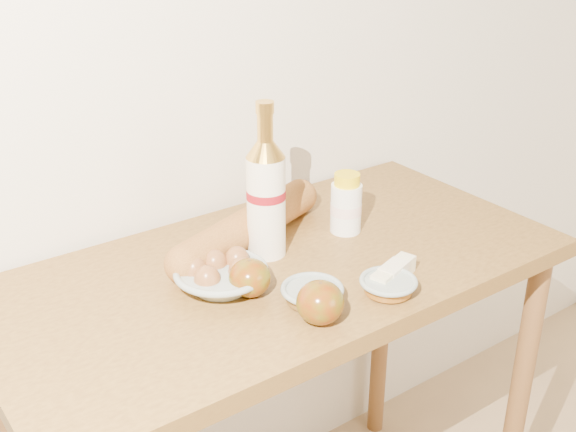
# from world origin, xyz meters

# --- Properties ---
(back_wall) EXTENTS (3.50, 0.02, 2.60)m
(back_wall) POSITION_xyz_m (0.00, 1.51, 1.30)
(back_wall) COLOR silver
(back_wall) RESTS_ON ground
(table) EXTENTS (1.20, 0.60, 0.90)m
(table) POSITION_xyz_m (0.00, 1.18, 0.78)
(table) COLOR olive
(table) RESTS_ON ground
(bourbon_bottle) EXTENTS (0.10, 0.10, 0.33)m
(bourbon_bottle) POSITION_xyz_m (0.00, 1.23, 1.04)
(bourbon_bottle) COLOR white
(bourbon_bottle) RESTS_ON table
(cream_bottle) EXTENTS (0.07, 0.07, 0.14)m
(cream_bottle) POSITION_xyz_m (0.21, 1.22, 0.96)
(cream_bottle) COLOR white
(cream_bottle) RESTS_ON table
(egg_bowl) EXTENTS (0.21, 0.21, 0.07)m
(egg_bowl) POSITION_xyz_m (-0.15, 1.17, 0.93)
(egg_bowl) COLOR #95A39E
(egg_bowl) RESTS_ON table
(baguette) EXTENTS (0.48, 0.24, 0.08)m
(baguette) POSITION_xyz_m (-0.00, 1.29, 0.94)
(baguette) COLOR #B57637
(baguette) RESTS_ON table
(apple_redgreen_front) EXTENTS (0.11, 0.11, 0.08)m
(apple_redgreen_front) POSITION_xyz_m (-0.07, 0.96, 0.94)
(apple_redgreen_front) COLOR #910C07
(apple_redgreen_front) RESTS_ON table
(apple_redgreen_right) EXTENTS (0.09, 0.09, 0.07)m
(apple_redgreen_right) POSITION_xyz_m (-0.12, 1.11, 0.94)
(apple_redgreen_right) COLOR #981108
(apple_redgreen_right) RESTS_ON table
(sugar_bowl) EXTENTS (0.13, 0.13, 0.03)m
(sugar_bowl) POSITION_xyz_m (-0.04, 1.02, 0.92)
(sugar_bowl) COLOR #8C9995
(sugar_bowl) RESTS_ON table
(syrup_bowl) EXTENTS (0.11, 0.11, 0.03)m
(syrup_bowl) POSITION_xyz_m (0.10, 0.96, 0.92)
(syrup_bowl) COLOR #93A09B
(syrup_bowl) RESTS_ON table
(butter_stick) EXTENTS (0.13, 0.07, 0.04)m
(butter_stick) POSITION_xyz_m (0.14, 0.99, 0.92)
(butter_stick) COLOR #F5EBBE
(butter_stick) RESTS_ON table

